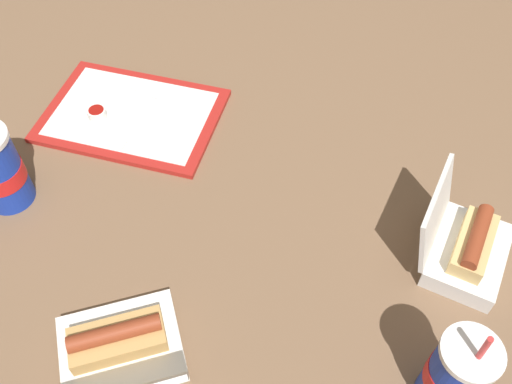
{
  "coord_description": "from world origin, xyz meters",
  "views": [
    {
      "loc": [
        0.32,
        -0.54,
        0.88
      ],
      "look_at": [
        0.03,
        0.04,
        0.05
      ],
      "focal_mm": 40.0,
      "sensor_mm": 36.0,
      "label": 1
    }
  ],
  "objects_px": {
    "plastic_fork": "(139,90)",
    "clamshell_hotdog_front": "(465,247)",
    "ketchup_cup": "(97,114)",
    "food_tray": "(132,115)",
    "soda_cup_right": "(455,375)",
    "clamshell_hotdog_left": "(121,352)"
  },
  "relations": [
    {
      "from": "plastic_fork",
      "to": "clamshell_hotdog_front",
      "type": "relative_size",
      "value": 0.64
    },
    {
      "from": "ketchup_cup",
      "to": "clamshell_hotdog_front",
      "type": "relative_size",
      "value": 0.23
    },
    {
      "from": "food_tray",
      "to": "plastic_fork",
      "type": "xyz_separation_m",
      "value": [
        -0.02,
        0.07,
        0.01
      ]
    },
    {
      "from": "soda_cup_right",
      "to": "clamshell_hotdog_left",
      "type": "bearing_deg",
      "value": -159.71
    },
    {
      "from": "ketchup_cup",
      "to": "clamshell_hotdog_front",
      "type": "xyz_separation_m",
      "value": [
        0.78,
        0.01,
        0.01
      ]
    },
    {
      "from": "ketchup_cup",
      "to": "soda_cup_right",
      "type": "bearing_deg",
      "value": -16.86
    },
    {
      "from": "ketchup_cup",
      "to": "clamshell_hotdog_left",
      "type": "relative_size",
      "value": 0.14
    },
    {
      "from": "ketchup_cup",
      "to": "clamshell_hotdog_front",
      "type": "distance_m",
      "value": 0.78
    },
    {
      "from": "clamshell_hotdog_left",
      "to": "ketchup_cup",
      "type": "bearing_deg",
      "value": 130.31
    },
    {
      "from": "clamshell_hotdog_left",
      "to": "soda_cup_right",
      "type": "relative_size",
      "value": 1.19
    },
    {
      "from": "food_tray",
      "to": "plastic_fork",
      "type": "relative_size",
      "value": 3.75
    },
    {
      "from": "ketchup_cup",
      "to": "soda_cup_right",
      "type": "height_order",
      "value": "soda_cup_right"
    },
    {
      "from": "plastic_fork",
      "to": "soda_cup_right",
      "type": "distance_m",
      "value": 0.87
    },
    {
      "from": "plastic_fork",
      "to": "food_tray",
      "type": "bearing_deg",
      "value": -67.31
    },
    {
      "from": "clamshell_hotdog_left",
      "to": "soda_cup_right",
      "type": "xyz_separation_m",
      "value": [
        0.46,
        0.17,
        0.05
      ]
    },
    {
      "from": "food_tray",
      "to": "ketchup_cup",
      "type": "distance_m",
      "value": 0.07
    },
    {
      "from": "clamshell_hotdog_left",
      "to": "soda_cup_right",
      "type": "distance_m",
      "value": 0.49
    },
    {
      "from": "clamshell_hotdog_front",
      "to": "clamshell_hotdog_left",
      "type": "height_order",
      "value": "clamshell_hotdog_left"
    },
    {
      "from": "ketchup_cup",
      "to": "plastic_fork",
      "type": "bearing_deg",
      "value": 74.84
    },
    {
      "from": "clamshell_hotdog_front",
      "to": "soda_cup_right",
      "type": "height_order",
      "value": "soda_cup_right"
    },
    {
      "from": "clamshell_hotdog_left",
      "to": "plastic_fork",
      "type": "bearing_deg",
      "value": 121.55
    },
    {
      "from": "plastic_fork",
      "to": "soda_cup_right",
      "type": "relative_size",
      "value": 0.47
    }
  ]
}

